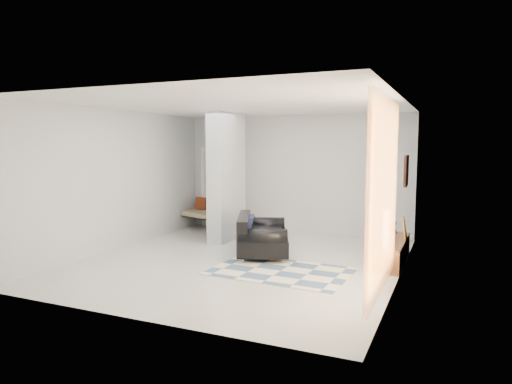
% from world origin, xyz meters
% --- Properties ---
extents(floor, '(6.00, 6.00, 0.00)m').
position_xyz_m(floor, '(0.00, 0.00, 0.00)').
color(floor, beige).
rests_on(floor, ground).
extents(ceiling, '(6.00, 6.00, 0.00)m').
position_xyz_m(ceiling, '(0.00, 0.00, 2.80)').
color(ceiling, white).
rests_on(ceiling, wall_back).
extents(wall_back, '(6.00, 0.00, 6.00)m').
position_xyz_m(wall_back, '(0.00, 3.00, 1.40)').
color(wall_back, silver).
rests_on(wall_back, ground).
extents(wall_front, '(6.00, 0.00, 6.00)m').
position_xyz_m(wall_front, '(0.00, -3.00, 1.40)').
color(wall_front, silver).
rests_on(wall_front, ground).
extents(wall_left, '(0.00, 6.00, 6.00)m').
position_xyz_m(wall_left, '(-2.75, 0.00, 1.40)').
color(wall_left, silver).
rests_on(wall_left, ground).
extents(wall_right, '(0.00, 6.00, 6.00)m').
position_xyz_m(wall_right, '(2.75, 0.00, 1.40)').
color(wall_right, silver).
rests_on(wall_right, ground).
extents(partition_column, '(0.35, 1.20, 2.80)m').
position_xyz_m(partition_column, '(-1.10, 1.60, 1.40)').
color(partition_column, silver).
rests_on(partition_column, floor).
extents(hallway_door, '(0.85, 0.06, 2.04)m').
position_xyz_m(hallway_door, '(-2.10, 2.96, 1.02)').
color(hallway_door, white).
rests_on(hallway_door, floor).
extents(curtain, '(0.00, 2.55, 2.55)m').
position_xyz_m(curtain, '(2.67, -1.15, 1.45)').
color(curtain, '#FA9B41').
rests_on(curtain, wall_right).
extents(wall_art, '(0.04, 0.45, 0.55)m').
position_xyz_m(wall_art, '(2.72, 1.04, 1.65)').
color(wall_art, black).
rests_on(wall_art, wall_right).
extents(media_console, '(0.45, 1.80, 0.80)m').
position_xyz_m(media_console, '(2.52, 1.05, 0.20)').
color(media_console, brown).
rests_on(media_console, floor).
extents(loveseat, '(1.45, 1.80, 0.76)m').
position_xyz_m(loveseat, '(0.11, 0.61, 0.36)').
color(loveseat, silver).
rests_on(loveseat, floor).
extents(daybed, '(2.14, 1.40, 0.77)m').
position_xyz_m(daybed, '(-1.92, 2.48, 0.41)').
color(daybed, black).
rests_on(daybed, floor).
extents(area_rug, '(2.34, 1.62, 0.01)m').
position_xyz_m(area_rug, '(0.90, -0.33, 0.01)').
color(area_rug, beige).
rests_on(area_rug, floor).
extents(cylinder_lamp, '(0.12, 0.12, 0.64)m').
position_xyz_m(cylinder_lamp, '(2.50, 0.31, 0.72)').
color(cylinder_lamp, beige).
rests_on(cylinder_lamp, media_console).
extents(bronze_figurine, '(0.13, 0.13, 0.24)m').
position_xyz_m(bronze_figurine, '(2.47, 1.73, 0.52)').
color(bronze_figurine, black).
rests_on(bronze_figurine, media_console).
extents(vase, '(0.18, 0.18, 0.18)m').
position_xyz_m(vase, '(2.47, 1.08, 0.49)').
color(vase, white).
rests_on(vase, media_console).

